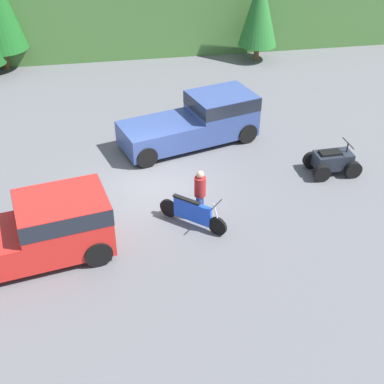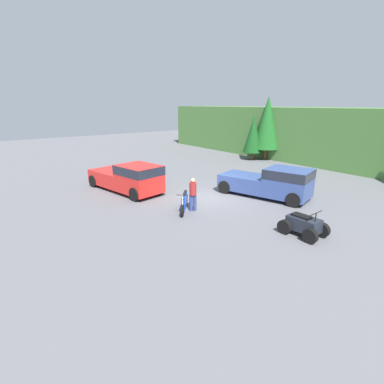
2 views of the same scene
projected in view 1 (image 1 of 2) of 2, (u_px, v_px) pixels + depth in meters
ground_plane at (152, 187)px, 18.88m from camera, size 80.00×80.00×0.00m
hillside_backdrop at (118, 0)px, 30.58m from camera, size 44.00×6.00×5.07m
tree_mid_right at (259, 9)px, 28.06m from camera, size 2.08×2.08×4.72m
pickup_truck_red at (30, 232)px, 15.15m from camera, size 5.90×3.05×1.87m
pickup_truck_second at (201, 119)px, 21.19m from camera, size 5.76×3.44×1.87m
dirt_bike at (193, 213)px, 16.78m from camera, size 1.88×1.71×1.13m
quad_atv at (332, 162)px, 19.45m from camera, size 1.87×1.22×1.18m
rider_person at (200, 193)px, 16.83m from camera, size 0.50×0.50×1.77m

